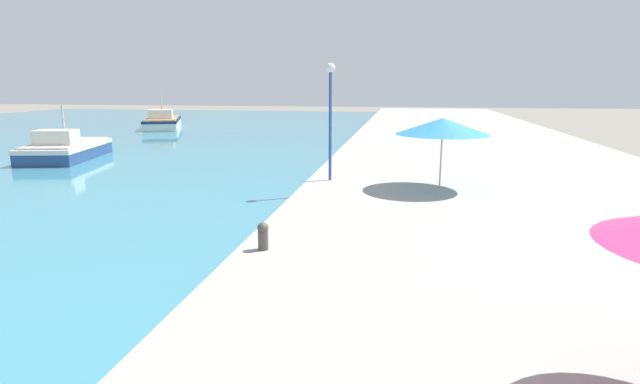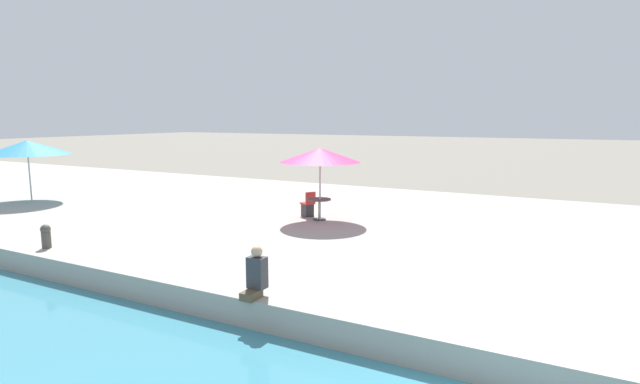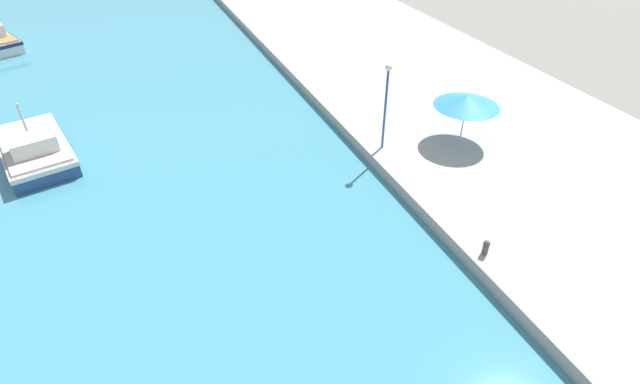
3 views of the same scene
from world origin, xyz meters
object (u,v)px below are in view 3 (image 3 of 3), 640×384
(lamppost, at_px, (387,92))
(fishing_boat_near, at_px, (34,149))
(cafe_umbrella_white, at_px, (467,101))
(mooring_bollard, at_px, (486,247))

(lamppost, bearing_deg, fishing_boat_near, 157.85)
(cafe_umbrella_white, distance_m, lamppost, 4.41)
(fishing_boat_near, distance_m, cafe_umbrella_white, 22.52)
(mooring_bollard, bearing_deg, cafe_umbrella_white, 60.12)
(cafe_umbrella_white, height_order, lamppost, lamppost)
(fishing_boat_near, distance_m, mooring_bollard, 22.72)
(fishing_boat_near, xyz_separation_m, mooring_bollard, (16.53, -15.59, 0.30))
(fishing_boat_near, bearing_deg, cafe_umbrella_white, -32.63)
(fishing_boat_near, relative_size, lamppost, 1.51)
(cafe_umbrella_white, relative_size, lamppost, 0.74)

